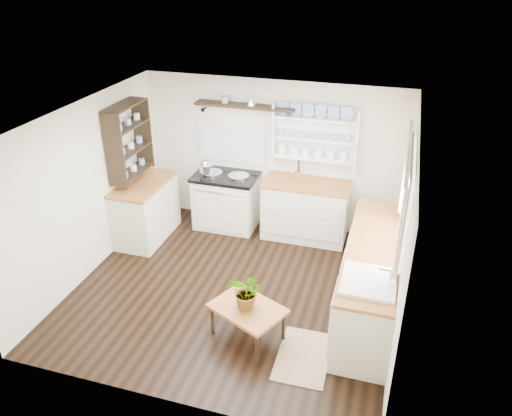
% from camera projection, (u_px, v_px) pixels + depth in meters
% --- Properties ---
extents(floor, '(4.00, 3.80, 0.01)m').
position_uv_depth(floor, '(234.00, 289.00, 6.51)').
color(floor, black).
rests_on(floor, ground).
extents(wall_back, '(4.00, 0.02, 2.30)m').
position_uv_depth(wall_back, '(273.00, 155.00, 7.59)').
color(wall_back, silver).
rests_on(wall_back, ground).
extents(wall_right, '(0.02, 3.80, 2.30)m').
position_uv_depth(wall_right, '(404.00, 235.00, 5.47)').
color(wall_right, silver).
rests_on(wall_right, ground).
extents(wall_left, '(0.02, 3.80, 2.30)m').
position_uv_depth(wall_left, '(87.00, 190.00, 6.48)').
color(wall_left, silver).
rests_on(wall_left, ground).
extents(ceiling, '(4.00, 3.80, 0.01)m').
position_uv_depth(ceiling, '(230.00, 118.00, 5.44)').
color(ceiling, white).
rests_on(ceiling, wall_back).
extents(window, '(0.08, 1.55, 1.22)m').
position_uv_depth(window, '(405.00, 195.00, 5.42)').
color(window, white).
rests_on(window, wall_right).
extents(aga_cooker, '(0.97, 0.68, 0.90)m').
position_uv_depth(aga_cooker, '(226.00, 200.00, 7.80)').
color(aga_cooker, white).
rests_on(aga_cooker, floor).
extents(back_cabinets, '(1.27, 0.63, 0.90)m').
position_uv_depth(back_cabinets, '(305.00, 209.00, 7.50)').
color(back_cabinets, beige).
rests_on(back_cabinets, floor).
extents(right_cabinets, '(0.62, 2.43, 0.90)m').
position_uv_depth(right_cabinets, '(371.00, 277.00, 5.95)').
color(right_cabinets, beige).
rests_on(right_cabinets, floor).
extents(belfast_sink, '(0.55, 0.60, 0.45)m').
position_uv_depth(belfast_sink, '(367.00, 291.00, 5.15)').
color(belfast_sink, white).
rests_on(belfast_sink, right_cabinets).
extents(left_cabinets, '(0.62, 1.13, 0.90)m').
position_uv_depth(left_cabinets, '(146.00, 210.00, 7.49)').
color(left_cabinets, beige).
rests_on(left_cabinets, floor).
extents(plate_rack, '(1.20, 0.22, 0.90)m').
position_uv_depth(plate_rack, '(316.00, 135.00, 7.21)').
color(plate_rack, white).
rests_on(plate_rack, wall_back).
extents(high_shelf, '(1.50, 0.29, 0.16)m').
position_uv_depth(high_shelf, '(245.00, 106.00, 7.24)').
color(high_shelf, black).
rests_on(high_shelf, wall_back).
extents(left_shelving, '(0.28, 0.80, 1.05)m').
position_uv_depth(left_shelving, '(129.00, 140.00, 7.02)').
color(left_shelving, black).
rests_on(left_shelving, wall_left).
extents(kettle, '(0.17, 0.17, 0.20)m').
position_uv_depth(kettle, '(205.00, 167.00, 7.50)').
color(kettle, silver).
rests_on(kettle, aga_cooker).
extents(utensil_crock, '(0.10, 0.10, 0.12)m').
position_uv_depth(utensil_crock, '(298.00, 175.00, 7.37)').
color(utensil_crock, brown).
rests_on(utensil_crock, back_cabinets).
extents(center_table, '(0.93, 0.83, 0.42)m').
position_uv_depth(center_table, '(248.00, 311.00, 5.54)').
color(center_table, brown).
rests_on(center_table, floor).
extents(potted_plant, '(0.48, 0.45, 0.42)m').
position_uv_depth(potted_plant, '(247.00, 292.00, 5.42)').
color(potted_plant, '#3F7233').
rests_on(potted_plant, center_table).
extents(floor_rug, '(0.57, 0.86, 0.02)m').
position_uv_depth(floor_rug, '(303.00, 356.00, 5.42)').
color(floor_rug, '#7E5B49').
rests_on(floor_rug, floor).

